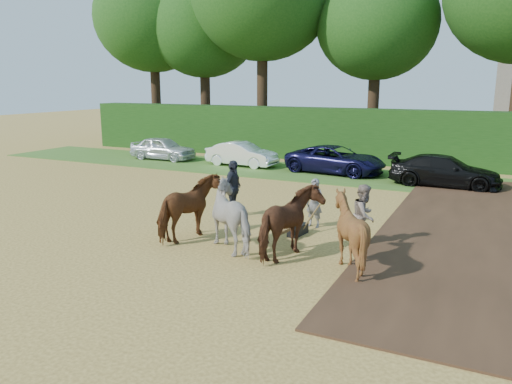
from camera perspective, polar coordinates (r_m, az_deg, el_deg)
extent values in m
plane|color=gold|center=(10.54, 11.45, -12.72)|extent=(120.00, 120.00, 0.00)
cube|color=#472D1C|center=(16.90, 22.47, -3.67)|extent=(4.50, 17.00, 0.05)
cube|color=#38601E|center=(23.81, 20.02, 0.97)|extent=(50.00, 5.00, 0.03)
cube|color=#14380F|center=(28.04, 21.25, 5.58)|extent=(46.00, 1.60, 3.00)
imported|color=tan|center=(13.98, 12.25, -2.64)|extent=(0.75, 0.92, 1.74)
imported|color=#22252D|center=(16.72, -2.66, 0.39)|extent=(0.54, 1.15, 1.91)
imported|color=brown|center=(14.35, -7.53, -1.88)|extent=(1.28, 2.29, 1.83)
imported|color=beige|center=(13.50, -2.15, -2.70)|extent=(2.02, 1.80, 1.83)
imported|color=brown|center=(12.77, 3.91, -3.59)|extent=(1.28, 2.29, 1.83)
imported|color=brown|center=(12.21, 10.62, -4.53)|extent=(1.70, 1.86, 1.83)
cube|color=black|center=(14.89, 4.80, -4.33)|extent=(0.41, 0.82, 0.31)
cube|color=brown|center=(14.41, 3.79, -4.26)|extent=(0.26, 1.22, 0.09)
cylinder|color=brown|center=(15.29, 5.08, -2.61)|extent=(0.05, 0.89, 0.64)
cylinder|color=brown|center=(15.12, 6.35, -2.82)|extent=(0.30, 0.87, 0.64)
imported|color=#999A91|center=(15.62, 6.72, -1.25)|extent=(0.60, 0.44, 1.53)
imported|color=silver|center=(29.70, -10.60, 4.93)|extent=(3.94, 1.60, 1.34)
imported|color=white|center=(26.96, -1.63, 4.35)|extent=(4.03, 1.63, 1.30)
imported|color=#131238|center=(25.09, 9.08, 3.67)|extent=(5.18, 2.87, 1.37)
imported|color=black|center=(23.14, 20.75, 2.27)|extent=(4.66, 1.90, 1.35)
cylinder|color=#382616|center=(38.61, -11.33, 9.95)|extent=(0.70, 0.70, 5.85)
ellipsoid|color=#163F11|center=(38.85, -11.73, 18.93)|extent=(8.40, 8.40, 7.73)
cylinder|color=#382616|center=(36.78, -5.78, 9.66)|extent=(0.70, 0.70, 5.40)
ellipsoid|color=#163F11|center=(36.94, -5.98, 18.40)|extent=(7.80, 7.80, 7.18)
cylinder|color=#382616|center=(33.49, 0.71, 10.42)|extent=(0.70, 0.70, 6.53)
cylinder|color=#382616|center=(32.66, 13.19, 8.86)|extent=(0.70, 0.70, 5.17)
ellipsoid|color=#163F11|center=(32.80, 13.67, 18.24)|extent=(7.40, 7.40, 6.81)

